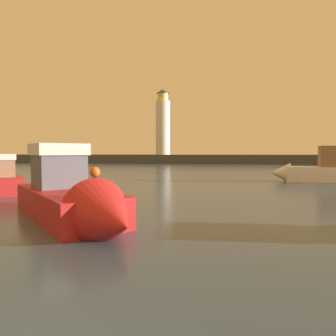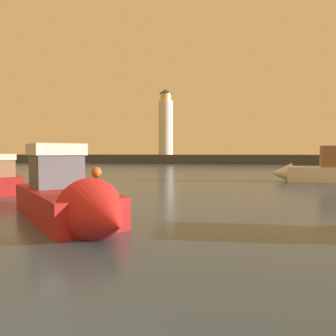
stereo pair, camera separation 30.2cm
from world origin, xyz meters
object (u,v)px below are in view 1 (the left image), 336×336
motorboat_4 (316,171)px  mooring_buoy (95,172)px  motorboat_0 (2,180)px  motorboat_2 (76,200)px  lighthouse (163,124)px

motorboat_4 → mooring_buoy: bearing=173.3°
motorboat_0 → motorboat_2: (8.79, -8.08, 0.11)m
lighthouse → motorboat_0: lighthouse is taller
lighthouse → motorboat_4: (19.65, -42.02, -8.11)m
motorboat_2 → motorboat_4: 22.34m
motorboat_2 → motorboat_4: motorboat_4 is taller
lighthouse → mooring_buoy: size_ratio=13.81×
motorboat_0 → motorboat_4: motorboat_4 is taller
lighthouse → mooring_buoy: 40.51m
motorboat_2 → mooring_buoy: (-6.87, 19.83, -0.30)m
lighthouse → motorboat_2: (5.63, -59.41, -8.26)m
motorboat_4 → motorboat_0: bearing=-157.8°
motorboat_2 → lighthouse: bearing=95.4°
motorboat_0 → motorboat_4: 24.64m
lighthouse → mooring_buoy: bearing=-91.8°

